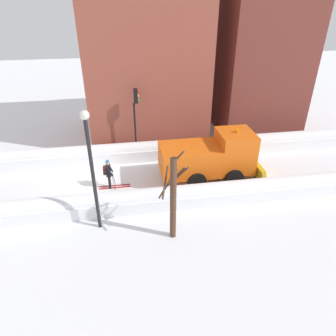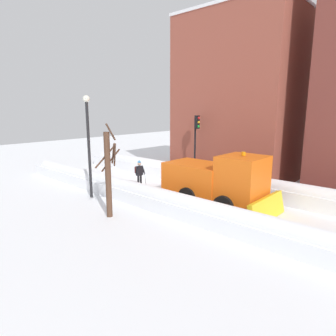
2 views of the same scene
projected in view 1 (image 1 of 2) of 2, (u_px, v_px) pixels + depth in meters
The scene contains 10 objects.
ground_plane at pixel (251, 171), 19.53m from camera, with size 80.00×80.00×0.00m, color white.
snowbank_left at pixel (237, 144), 21.56m from camera, with size 1.10×36.00×1.25m.
snowbank_right at pixel (271, 188), 16.93m from camera, with size 1.10×36.00×1.16m.
building_brick_near at pixel (145, 55), 22.14m from camera, with size 7.24×8.39×11.82m.
building_brick_mid at pixel (261, 42), 23.02m from camera, with size 6.31×6.26×13.09m.
plow_truck at pixel (211, 156), 18.12m from camera, with size 3.20×5.98×3.12m.
skier at pixel (108, 172), 17.44m from camera, with size 0.62×1.80×1.81m.
traffic_light_pole at pixel (136, 111), 19.66m from camera, with size 0.28×0.42×4.68m.
street_lamp at pixel (91, 160), 13.14m from camera, with size 0.40×0.40×5.87m.
bare_tree_near at pixel (173, 197), 13.35m from camera, with size 0.99×1.29×4.52m.
Camera 1 is at (15.77, 2.17, 9.94)m, focal length 33.09 mm.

